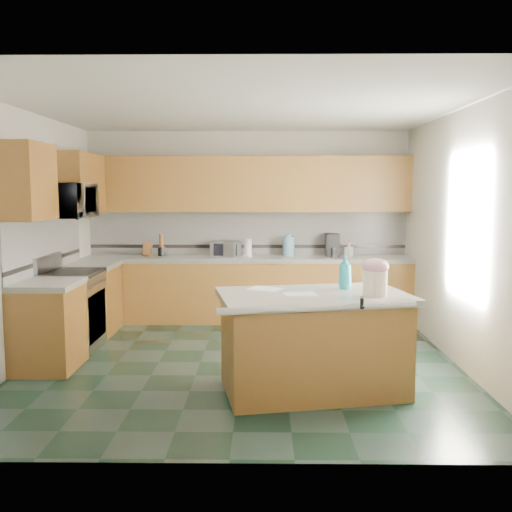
{
  "coord_description": "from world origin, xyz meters",
  "views": [
    {
      "loc": [
        0.23,
        -5.99,
        1.85
      ],
      "look_at": [
        0.15,
        0.35,
        1.12
      ],
      "focal_mm": 40.0,
      "sensor_mm": 36.0,
      "label": 1
    }
  ],
  "objects_px": {
    "knife_block": "(147,249)",
    "island_base": "(313,346)",
    "soap_bottle_island": "(345,272)",
    "toaster_oven": "(226,249)",
    "coffee_maker": "(332,245)",
    "island_top": "(314,297)",
    "treat_jar": "(375,283)"
  },
  "relations": [
    {
      "from": "toaster_oven",
      "to": "treat_jar",
      "type": "bearing_deg",
      "value": -41.32
    },
    {
      "from": "island_base",
      "to": "soap_bottle_island",
      "type": "relative_size",
      "value": 4.82
    },
    {
      "from": "island_base",
      "to": "knife_block",
      "type": "relative_size",
      "value": 8.04
    },
    {
      "from": "treat_jar",
      "to": "soap_bottle_island",
      "type": "xyz_separation_m",
      "value": [
        -0.22,
        0.35,
        0.05
      ]
    },
    {
      "from": "soap_bottle_island",
      "to": "island_base",
      "type": "bearing_deg",
      "value": -143.36
    },
    {
      "from": "island_base",
      "to": "coffee_maker",
      "type": "relative_size",
      "value": 4.98
    },
    {
      "from": "treat_jar",
      "to": "knife_block",
      "type": "height_order",
      "value": "treat_jar"
    },
    {
      "from": "island_base",
      "to": "coffee_maker",
      "type": "bearing_deg",
      "value": 69.11
    },
    {
      "from": "soap_bottle_island",
      "to": "knife_block",
      "type": "distance_m",
      "value": 3.62
    },
    {
      "from": "island_base",
      "to": "soap_bottle_island",
      "type": "bearing_deg",
      "value": 26.22
    },
    {
      "from": "island_top",
      "to": "coffee_maker",
      "type": "bearing_deg",
      "value": 69.11
    },
    {
      "from": "island_base",
      "to": "treat_jar",
      "type": "xyz_separation_m",
      "value": [
        0.53,
        -0.11,
        0.6
      ]
    },
    {
      "from": "toaster_oven",
      "to": "coffee_maker",
      "type": "bearing_deg",
      "value": 23.18
    },
    {
      "from": "knife_block",
      "to": "coffee_maker",
      "type": "bearing_deg",
      "value": 9.89
    },
    {
      "from": "toaster_oven",
      "to": "soap_bottle_island",
      "type": "bearing_deg",
      "value": -41.96
    },
    {
      "from": "knife_block",
      "to": "soap_bottle_island",
      "type": "bearing_deg",
      "value": -38.67
    },
    {
      "from": "knife_block",
      "to": "coffee_maker",
      "type": "relative_size",
      "value": 0.62
    },
    {
      "from": "soap_bottle_island",
      "to": "toaster_oven",
      "type": "height_order",
      "value": "soap_bottle_island"
    },
    {
      "from": "treat_jar",
      "to": "toaster_oven",
      "type": "distance_m",
      "value": 3.4
    },
    {
      "from": "island_top",
      "to": "knife_block",
      "type": "xyz_separation_m",
      "value": [
        -2.11,
        2.93,
        0.13
      ]
    },
    {
      "from": "soap_bottle_island",
      "to": "knife_block",
      "type": "xyz_separation_m",
      "value": [
        -2.43,
        2.69,
        -0.07
      ]
    },
    {
      "from": "soap_bottle_island",
      "to": "toaster_oven",
      "type": "relative_size",
      "value": 0.89
    },
    {
      "from": "soap_bottle_island",
      "to": "knife_block",
      "type": "bearing_deg",
      "value": 131.68
    },
    {
      "from": "toaster_oven",
      "to": "island_top",
      "type": "bearing_deg",
      "value": -49.24
    },
    {
      "from": "treat_jar",
      "to": "toaster_oven",
      "type": "relative_size",
      "value": 0.61
    },
    {
      "from": "island_base",
      "to": "toaster_oven",
      "type": "height_order",
      "value": "toaster_oven"
    },
    {
      "from": "island_base",
      "to": "knife_block",
      "type": "height_order",
      "value": "knife_block"
    },
    {
      "from": "coffee_maker",
      "to": "knife_block",
      "type": "bearing_deg",
      "value": -177.4
    },
    {
      "from": "soap_bottle_island",
      "to": "coffee_maker",
      "type": "bearing_deg",
      "value": 85.25
    },
    {
      "from": "knife_block",
      "to": "island_base",
      "type": "bearing_deg",
      "value": -45.0
    },
    {
      "from": "treat_jar",
      "to": "soap_bottle_island",
      "type": "height_order",
      "value": "soap_bottle_island"
    },
    {
      "from": "island_base",
      "to": "island_top",
      "type": "bearing_deg",
      "value": 0.0
    }
  ]
}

